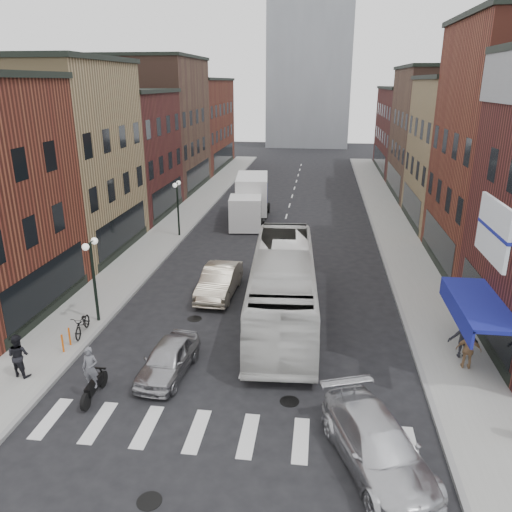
{
  "coord_description": "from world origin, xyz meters",
  "views": [
    {
      "loc": [
        2.78,
        -16.18,
        10.84
      ],
      "look_at": [
        -0.1,
        5.78,
        3.09
      ],
      "focal_mm": 35.0,
      "sensor_mm": 36.0,
      "label": 1
    }
  ],
  "objects_px": {
    "bike_rack": "(66,340)",
    "sedan_left_near": "(168,359)",
    "transit_bus": "(283,285)",
    "sedan_left_far": "(219,281)",
    "ped_left_solo": "(18,355)",
    "motorcycle_rider": "(92,375)",
    "ped_right_b": "(469,350)",
    "parked_bicycle": "(82,324)",
    "ped_right_a": "(464,337)",
    "curb_car": "(378,446)",
    "box_truck": "(250,200)",
    "streetlamp_near": "(92,266)",
    "streetlamp_far": "(177,198)",
    "billboard_sign": "(496,233)"
  },
  "relations": [
    {
      "from": "streetlamp_near",
      "to": "curb_car",
      "type": "xyz_separation_m",
      "value": [
        12.16,
        -7.86,
        -2.16
      ]
    },
    {
      "from": "sedan_left_near",
      "to": "curb_car",
      "type": "distance_m",
      "value": 8.59
    },
    {
      "from": "ped_left_solo",
      "to": "motorcycle_rider",
      "type": "bearing_deg",
      "value": 176.43
    },
    {
      "from": "box_truck",
      "to": "sedan_left_far",
      "type": "xyz_separation_m",
      "value": [
        0.47,
        -15.14,
        -0.97
      ]
    },
    {
      "from": "bike_rack",
      "to": "ped_left_solo",
      "type": "distance_m",
      "value": 2.33
    },
    {
      "from": "transit_bus",
      "to": "ped_left_solo",
      "type": "height_order",
      "value": "transit_bus"
    },
    {
      "from": "bike_rack",
      "to": "curb_car",
      "type": "height_order",
      "value": "curb_car"
    },
    {
      "from": "motorcycle_rider",
      "to": "ped_right_a",
      "type": "bearing_deg",
      "value": 16.46
    },
    {
      "from": "box_truck",
      "to": "ped_right_b",
      "type": "relative_size",
      "value": 5.2
    },
    {
      "from": "curb_car",
      "to": "ped_left_solo",
      "type": "bearing_deg",
      "value": 146.9
    },
    {
      "from": "streetlamp_far",
      "to": "curb_car",
      "type": "xyz_separation_m",
      "value": [
        12.16,
        -21.86,
        -2.16
      ]
    },
    {
      "from": "motorcycle_rider",
      "to": "parked_bicycle",
      "type": "height_order",
      "value": "motorcycle_rider"
    },
    {
      "from": "curb_car",
      "to": "ped_left_solo",
      "type": "distance_m",
      "value": 13.46
    },
    {
      "from": "box_truck",
      "to": "ped_left_solo",
      "type": "relative_size",
      "value": 4.85
    },
    {
      "from": "streetlamp_near",
      "to": "sedan_left_near",
      "type": "bearing_deg",
      "value": -39.71
    },
    {
      "from": "streetlamp_far",
      "to": "parked_bicycle",
      "type": "height_order",
      "value": "streetlamp_far"
    },
    {
      "from": "streetlamp_far",
      "to": "sedan_left_far",
      "type": "bearing_deg",
      "value": -63.24
    },
    {
      "from": "sedan_left_far",
      "to": "parked_bicycle",
      "type": "bearing_deg",
      "value": -131.49
    },
    {
      "from": "ped_right_a",
      "to": "ped_right_b",
      "type": "xyz_separation_m",
      "value": [
        -0.03,
        -0.87,
        -0.1
      ]
    },
    {
      "from": "sedan_left_near",
      "to": "parked_bicycle",
      "type": "bearing_deg",
      "value": 157.89
    },
    {
      "from": "box_truck",
      "to": "ped_right_a",
      "type": "relative_size",
      "value": 4.6
    },
    {
      "from": "curb_car",
      "to": "ped_left_solo",
      "type": "height_order",
      "value": "ped_left_solo"
    },
    {
      "from": "streetlamp_near",
      "to": "streetlamp_far",
      "type": "bearing_deg",
      "value": 90.0
    },
    {
      "from": "motorcycle_rider",
      "to": "sedan_left_far",
      "type": "height_order",
      "value": "motorcycle_rider"
    },
    {
      "from": "bike_rack",
      "to": "transit_bus",
      "type": "relative_size",
      "value": 0.07
    },
    {
      "from": "streetlamp_far",
      "to": "motorcycle_rider",
      "type": "relative_size",
      "value": 1.98
    },
    {
      "from": "transit_bus",
      "to": "ped_right_a",
      "type": "height_order",
      "value": "transit_bus"
    },
    {
      "from": "bike_rack",
      "to": "sedan_left_near",
      "type": "bearing_deg",
      "value": -13.05
    },
    {
      "from": "motorcycle_rider",
      "to": "sedan_left_far",
      "type": "relative_size",
      "value": 0.44
    },
    {
      "from": "motorcycle_rider",
      "to": "ped_left_solo",
      "type": "xyz_separation_m",
      "value": [
        -3.33,
        0.87,
        0.04
      ]
    },
    {
      "from": "box_truck",
      "to": "sedan_left_near",
      "type": "distance_m",
      "value": 22.99
    },
    {
      "from": "bike_rack",
      "to": "parked_bicycle",
      "type": "height_order",
      "value": "parked_bicycle"
    },
    {
      "from": "curb_car",
      "to": "ped_right_b",
      "type": "relative_size",
      "value": 3.24
    },
    {
      "from": "ped_right_a",
      "to": "sedan_left_far",
      "type": "bearing_deg",
      "value": -18.86
    },
    {
      "from": "curb_car",
      "to": "ped_right_b",
      "type": "bearing_deg",
      "value": 34.9
    },
    {
      "from": "ped_left_solo",
      "to": "bike_rack",
      "type": "bearing_deg",
      "value": -98.14
    },
    {
      "from": "motorcycle_rider",
      "to": "ped_left_solo",
      "type": "relative_size",
      "value": 1.21
    },
    {
      "from": "curb_car",
      "to": "sedan_left_near",
      "type": "bearing_deg",
      "value": 131.66
    },
    {
      "from": "transit_bus",
      "to": "sedan_left_far",
      "type": "height_order",
      "value": "transit_bus"
    },
    {
      "from": "bike_rack",
      "to": "motorcycle_rider",
      "type": "relative_size",
      "value": 0.38
    },
    {
      "from": "ped_right_a",
      "to": "billboard_sign",
      "type": "bearing_deg",
      "value": 90.45
    },
    {
      "from": "motorcycle_rider",
      "to": "ped_left_solo",
      "type": "height_order",
      "value": "motorcycle_rider"
    },
    {
      "from": "bike_rack",
      "to": "ped_right_b",
      "type": "relative_size",
      "value": 0.5
    },
    {
      "from": "transit_bus",
      "to": "ped_left_solo",
      "type": "distance_m",
      "value": 11.59
    },
    {
      "from": "bike_rack",
      "to": "curb_car",
      "type": "distance_m",
      "value": 13.4
    },
    {
      "from": "motorcycle_rider",
      "to": "parked_bicycle",
      "type": "xyz_separation_m",
      "value": [
        -2.48,
        4.35,
        -0.34
      ]
    },
    {
      "from": "transit_bus",
      "to": "sedan_left_far",
      "type": "distance_m",
      "value": 4.37
    },
    {
      "from": "sedan_left_far",
      "to": "motorcycle_rider",
      "type": "bearing_deg",
      "value": -103.12
    },
    {
      "from": "sedan_left_far",
      "to": "ped_left_solo",
      "type": "relative_size",
      "value": 2.76
    },
    {
      "from": "billboard_sign",
      "to": "streetlamp_near",
      "type": "bearing_deg",
      "value": 167.65
    }
  ]
}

